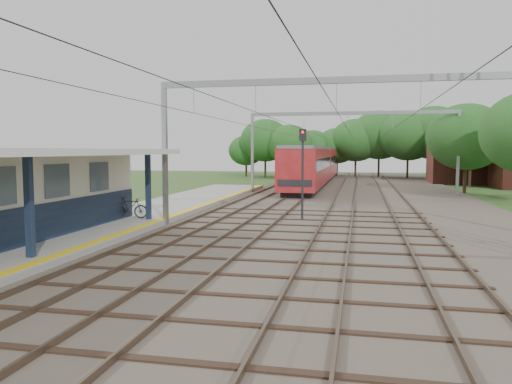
# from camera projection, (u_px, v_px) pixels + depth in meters

# --- Properties ---
(ground) EXTENTS (160.00, 160.00, 0.00)m
(ground) POSITION_uv_depth(u_px,v_px,m) (108.00, 362.00, 8.79)
(ground) COLOR #2D4C1E
(ground) RESTS_ON ground
(ballast_bed) EXTENTS (18.00, 90.00, 0.10)m
(ballast_bed) POSITION_uv_depth(u_px,v_px,m) (356.00, 200.00, 37.23)
(ballast_bed) COLOR #473D33
(ballast_bed) RESTS_ON ground
(platform) EXTENTS (5.00, 52.00, 0.35)m
(platform) POSITION_uv_depth(u_px,v_px,m) (109.00, 224.00, 23.97)
(platform) COLOR gray
(platform) RESTS_ON ground
(yellow_stripe) EXTENTS (0.45, 52.00, 0.01)m
(yellow_stripe) POSITION_uv_depth(u_px,v_px,m) (153.00, 222.00, 23.49)
(yellow_stripe) COLOR yellow
(yellow_stripe) RESTS_ON platform
(rail_tracks) EXTENTS (11.80, 88.00, 0.15)m
(rail_tracks) POSITION_uv_depth(u_px,v_px,m) (322.00, 198.00, 37.73)
(rail_tracks) COLOR brown
(rail_tracks) RESTS_ON ballast_bed
(catenary_system) EXTENTS (17.22, 88.00, 7.00)m
(catenary_system) POSITION_uv_depth(u_px,v_px,m) (347.00, 123.00, 32.30)
(catenary_system) COLOR gray
(catenary_system) RESTS_ON ground
(tree_band) EXTENTS (31.72, 30.88, 8.82)m
(tree_band) POSITION_uv_depth(u_px,v_px,m) (357.00, 141.00, 63.31)
(tree_band) COLOR #382619
(tree_band) RESTS_ON ground
(house_far) EXTENTS (8.00, 6.12, 8.66)m
(house_far) POSITION_uv_depth(u_px,v_px,m) (467.00, 155.00, 55.97)
(house_far) COLOR brown
(house_far) RESTS_ON ground
(bicycle) EXTENTS (1.83, 0.91, 1.06)m
(bicycle) POSITION_uv_depth(u_px,v_px,m) (130.00, 208.00, 24.76)
(bicycle) COLOR black
(bicycle) RESTS_ON platform
(train) EXTENTS (3.07, 38.26, 4.03)m
(train) POSITION_uv_depth(u_px,v_px,m) (317.00, 164.00, 55.83)
(train) COLOR black
(train) RESTS_ON ballast_bed
(signal_post) EXTENTS (0.36, 0.30, 4.82)m
(signal_post) POSITION_uv_depth(u_px,v_px,m) (303.00, 162.00, 25.86)
(signal_post) COLOR black
(signal_post) RESTS_ON ground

